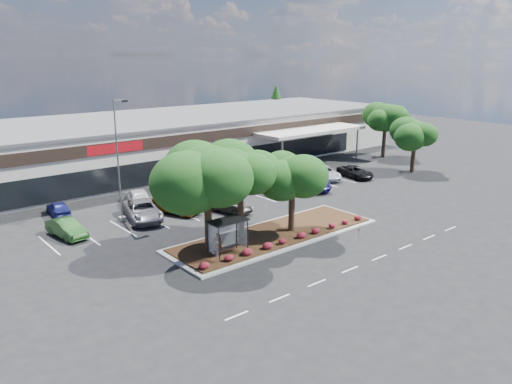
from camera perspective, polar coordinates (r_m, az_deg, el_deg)
ground at (r=38.54m, az=8.40°, el=-5.95°), size 160.00×160.00×0.00m
retail_store at (r=64.57m, az=-14.43°, el=5.30°), size 80.40×25.20×6.25m
landscape_island at (r=39.79m, az=2.18°, el=-4.90°), size 18.00×6.00×0.26m
lane_markings at (r=45.61m, az=-1.47°, el=-2.37°), size 33.12×20.06×0.01m
shrub_row at (r=38.22m, az=4.29°, el=-5.19°), size 17.00×0.80×0.50m
bus_shelter at (r=35.02m, az=-3.37°, el=-4.00°), size 2.75×1.55×2.59m
island_tree_west at (r=35.38m, az=-5.56°, el=-0.61°), size 7.20×7.20×7.89m
island_tree_mid at (r=37.98m, az=-1.79°, el=0.12°), size 6.60×6.60×7.32m
island_tree_east at (r=39.53m, az=4.14°, el=0.09°), size 5.80×5.80×6.50m
tree_east_near at (r=63.72m, az=17.61°, el=5.03°), size 5.60×5.60×6.51m
tree_east_far at (r=72.16m, az=14.49°, el=6.85°), size 6.40×6.40×7.62m
conifer_north_east at (r=91.63m, az=2.29°, el=9.47°), size 3.96×3.96×9.00m
person_waiting at (r=35.30m, az=-4.40°, el=-5.95°), size 0.71×0.59×1.68m
light_pole at (r=43.66m, az=-15.32°, el=2.60°), size 1.43×0.53×10.47m
survey_stake at (r=39.25m, az=11.63°, el=-4.66°), size 0.07×0.14×1.05m
car_0 at (r=42.19m, az=-20.85°, el=-3.90°), size 2.14×4.50×1.42m
car_1 at (r=44.61m, az=-12.87°, el=-2.07°), size 4.17×6.44×1.65m
car_2 at (r=45.90m, az=-9.27°, el=-1.41°), size 3.34×5.22×1.63m
car_3 at (r=48.03m, az=-7.59°, el=-0.56°), size 3.18×5.24×1.67m
car_4 at (r=45.53m, az=-3.08°, el=-1.50°), size 2.49×4.51×1.41m
car_5 at (r=52.43m, az=1.78°, el=0.87°), size 3.65×5.78×1.56m
car_6 at (r=53.71m, az=6.00°, el=1.20°), size 4.01×6.46×1.67m
car_7 at (r=58.42m, az=7.82°, el=2.20°), size 4.30×5.84×1.47m
car_8 at (r=59.66m, az=11.29°, el=2.26°), size 3.05×5.16×1.34m
car_9 at (r=47.96m, az=-21.66°, el=-1.77°), size 2.03×4.08×1.33m
car_10 at (r=48.83m, az=-13.37°, el=-0.55°), size 3.35×5.41×1.72m
car_11 at (r=51.80m, az=-9.14°, el=0.48°), size 2.99×4.82×1.53m
car_12 at (r=52.73m, az=-7.39°, el=0.71°), size 2.39×4.18×1.34m
car_13 at (r=54.47m, az=-3.53°, el=1.45°), size 3.72×6.32×1.65m
car_14 at (r=59.62m, az=0.82°, el=2.69°), size 1.96×5.06×1.64m
car_15 at (r=63.65m, az=3.15°, el=3.52°), size 2.60×5.25×1.72m
car_16 at (r=64.86m, az=4.00°, el=3.64°), size 3.20×4.82×1.52m
car_17 at (r=64.39m, az=5.63°, el=3.54°), size 2.85×5.01×1.56m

